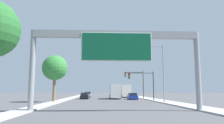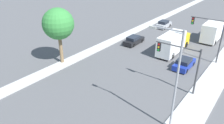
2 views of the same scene
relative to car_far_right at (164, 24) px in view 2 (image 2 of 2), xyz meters
The scene contains 10 objects.
median_strip_left 3.82m from the car_far_right, behind, with size 2.00×120.00×0.15m.
car_far_right is the anchor object (origin of this frame).
car_near_center 19.07m from the car_far_right, 56.59° to the right, with size 1.88×4.27×1.43m.
car_near_left 12.29m from the car_far_right, 90.00° to the right, with size 1.79×4.46×1.44m.
truck_box_primary 10.76m from the car_far_right, 11.39° to the right, with size 2.49×7.25×3.45m.
truck_box_secondary 13.69m from the car_far_right, 59.16° to the right, with size 2.31×8.63×3.30m.
traffic_light_near_intersection 24.99m from the car_far_right, 61.07° to the right, with size 5.16×0.32×5.57m.
traffic_light_mid_block 17.36m from the car_far_right, 43.59° to the right, with size 4.73×0.32×6.52m.
palm_tree_background 25.96m from the car_far_right, 99.68° to the right, with size 4.33×4.33×8.03m.
street_lamp_right 31.72m from the car_far_right, 64.50° to the right, with size 2.90×0.28×9.30m.
Camera 2 is at (13.59, 16.06, 14.17)m, focal length 35.00 mm.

